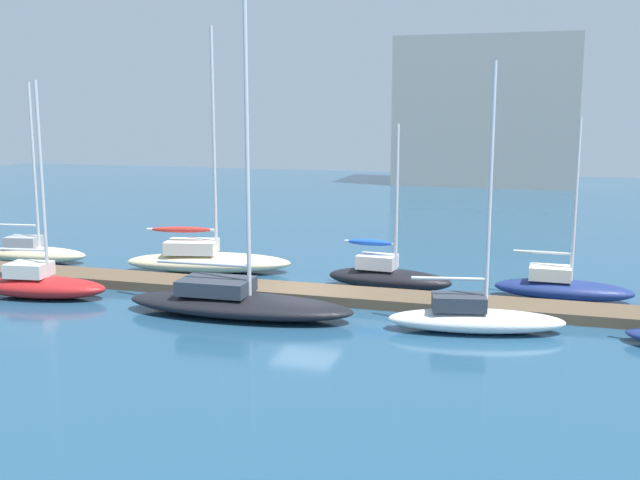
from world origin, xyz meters
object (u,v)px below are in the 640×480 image
object	(u,v)px
sailboat_3	(236,300)
mooring_buoy_red	(192,242)
sailboat_4	(387,275)
sailboat_6	(562,286)
sailboat_5	(474,316)
sailboat_0	(34,251)
sailboat_2	(206,259)
sailboat_1	(41,283)
harbor_building_distant	(487,112)

from	to	relation	value
sailboat_3	mooring_buoy_red	world-z (taller)	sailboat_3
sailboat_3	sailboat_4	bearing A→B (deg)	49.93
sailboat_4	sailboat_6	xyz separation A→B (m)	(6.93, 0.28, -0.07)
sailboat_4	mooring_buoy_red	bearing A→B (deg)	156.62
sailboat_5	sailboat_6	xyz separation A→B (m)	(2.92, 5.39, -0.02)
sailboat_0	mooring_buoy_red	size ratio (longest dim) A/B	14.22
sailboat_3	sailboat_5	bearing A→B (deg)	1.57
sailboat_2	sailboat_6	size ratio (longest dim) A/B	1.54
sailboat_2	mooring_buoy_red	bearing A→B (deg)	109.60
sailboat_1	sailboat_2	world-z (taller)	sailboat_2
sailboat_0	mooring_buoy_red	distance (m)	8.07
sailboat_6	mooring_buoy_red	xyz separation A→B (m)	(-18.95, 5.88, -0.22)
sailboat_4	mooring_buoy_red	distance (m)	13.50
sailboat_3	sailboat_1	bearing A→B (deg)	176.67
sailboat_3	sailboat_0	bearing A→B (deg)	153.95
harbor_building_distant	sailboat_4	bearing A→B (deg)	-90.44
sailboat_3	sailboat_4	xyz separation A→B (m)	(4.44, 5.59, -0.01)
sailboat_2	sailboat_4	xyz separation A→B (m)	(8.67, -0.88, -0.03)
sailboat_5	mooring_buoy_red	world-z (taller)	sailboat_5
sailboat_4	harbor_building_distant	bearing A→B (deg)	93.30
sailboat_3	sailboat_4	distance (m)	7.14
sailboat_4	sailboat_5	xyz separation A→B (m)	(4.02, -5.12, -0.05)
sailboat_1	sailboat_2	size ratio (longest dim) A/B	0.77
sailboat_1	sailboat_2	xyz separation A→B (m)	(4.26, 6.23, 0.05)
sailboat_2	sailboat_4	world-z (taller)	sailboat_2
sailboat_1	sailboat_5	bearing A→B (deg)	-6.48
sailboat_4	mooring_buoy_red	size ratio (longest dim) A/B	11.21
harbor_building_distant	sailboat_2	bearing A→B (deg)	-101.17
mooring_buoy_red	sailboat_5	bearing A→B (deg)	-35.10
sailboat_3	harbor_building_distant	size ratio (longest dim) A/B	0.83
sailboat_5	sailboat_4	bearing A→B (deg)	117.30
harbor_building_distant	sailboat_5	bearing A→B (deg)	-85.95
mooring_buoy_red	sailboat_2	bearing A→B (deg)	-57.61
sailboat_2	sailboat_5	bearing A→B (deg)	-38.09
sailboat_1	sailboat_6	distance (m)	20.65
sailboat_0	sailboat_3	size ratio (longest dim) A/B	0.60
sailboat_2	sailboat_3	distance (m)	7.73
sailboat_6	sailboat_1	bearing A→B (deg)	-163.30
sailboat_1	sailboat_5	world-z (taller)	sailboat_5
mooring_buoy_red	harbor_building_distant	size ratio (longest dim) A/B	0.04
sailboat_6	mooring_buoy_red	distance (m)	19.84
sailboat_5	mooring_buoy_red	bearing A→B (deg)	134.05
sailboat_3	mooring_buoy_red	distance (m)	13.99
sailboat_0	sailboat_2	world-z (taller)	sailboat_2
sailboat_4	sailboat_0	bearing A→B (deg)	-177.61
sailboat_1	harbor_building_distant	xyz separation A→B (m)	(13.29, 51.95, 6.55)
mooring_buoy_red	harbor_building_distant	distance (m)	42.84
sailboat_6	harbor_building_distant	xyz separation A→B (m)	(-6.57, 46.32, 6.60)
sailboat_2	sailboat_3	world-z (taller)	sailboat_3
sailboat_3	sailboat_4	world-z (taller)	sailboat_3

